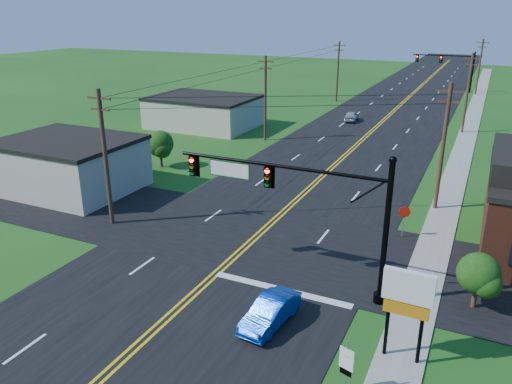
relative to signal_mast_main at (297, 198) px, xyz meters
The scene contains 21 objects.
ground 10.27m from the signal_mast_main, 118.47° to the right, with size 260.00×260.00×0.00m, color #184B15.
road_main 42.49m from the signal_mast_main, 95.90° to the left, with size 16.00×220.00×0.04m, color black.
road_cross 7.56m from the signal_mast_main, 137.32° to the left, with size 70.00×10.00×0.04m, color black.
sidewalk 32.93m from the signal_mast_main, 79.10° to the left, with size 2.00×160.00×0.08m, color gray.
signal_mast_main is the anchor object (origin of this frame).
signal_mast_far 72.00m from the signal_mast_main, 89.92° to the left, with size 10.98×0.60×7.48m.
cream_bldg_near 22.33m from the signal_mast_main, 164.29° to the left, with size 10.20×8.20×4.10m.
cream_bldg_far 38.12m from the signal_mast_main, 127.88° to the left, with size 12.20×9.20×3.70m.
utility_pole_left_a 13.98m from the signal_mast_main, behind, with size 1.80×0.28×9.00m.
utility_pole_left_b 30.34m from the signal_mast_main, 117.14° to the left, with size 1.80×0.28×9.00m.
utility_pole_left_c 55.74m from the signal_mast_main, 104.37° to the left, with size 1.80×0.28×9.00m.
utility_pole_right_a 15.03m from the signal_mast_main, 68.69° to the left, with size 1.80×0.28×9.00m.
utility_pole_right_b 40.37m from the signal_mast_main, 82.22° to the left, with size 1.80×0.28×9.00m.
utility_pole_right_c 70.21m from the signal_mast_main, 85.54° to the left, with size 1.80×0.28×9.00m.
shrub_corner 9.26m from the signal_mast_main, ahead, with size 2.00×2.00×2.86m.
tree_left 23.22m from the signal_mast_main, 142.64° to the left, with size 2.40×2.40×3.37m.
blue_car 5.70m from the signal_mast_main, 85.05° to the right, with size 1.31×3.77×1.24m, color #083AB6.
distant_car 41.59m from the signal_mast_main, 100.95° to the left, with size 1.49×3.70×1.26m, color silver.
route_sign 8.88m from the signal_mast_main, 55.77° to the right, with size 0.58×0.20×2.38m.
stop_sign 9.65m from the signal_mast_main, 62.75° to the left, with size 0.74×0.20×2.11m.
pylon_sign 7.49m from the signal_mast_main, 32.08° to the right, with size 1.99×0.32×4.08m.
Camera 1 is at (12.32, -13.68, 13.57)m, focal length 35.00 mm.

